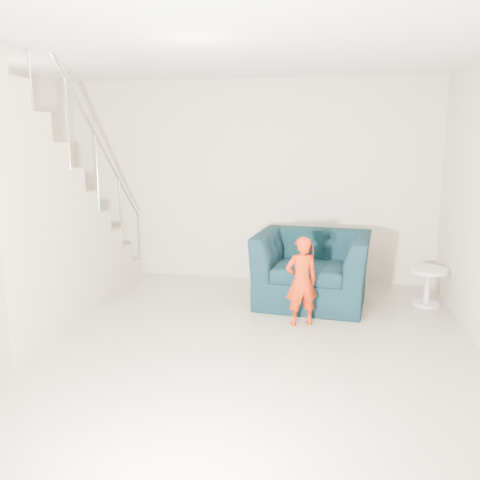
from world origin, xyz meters
name	(u,v)px	position (x,y,z in m)	size (l,w,h in m)	color
floor	(200,359)	(0.00, 0.00, 0.00)	(5.50, 5.50, 0.00)	gray
ceiling	(195,38)	(0.00, 0.00, 2.70)	(5.50, 5.50, 0.00)	silver
back_wall	(249,182)	(0.00, 2.75, 1.35)	(5.00, 5.00, 0.00)	#C3B29F
armchair	(312,268)	(0.91, 1.79, 0.42)	(1.29, 1.13, 0.84)	black
toddler	(301,281)	(0.83, 1.02, 0.47)	(0.34, 0.23, 0.95)	#A80E05
side_table	(427,280)	(2.25, 1.92, 0.30)	(0.45, 0.45, 0.45)	silver
staircase	(22,236)	(-2.00, 0.55, 0.95)	(1.02, 3.03, 3.62)	#ADA089
cushion	(305,244)	(0.81, 2.06, 0.66)	(0.42, 0.12, 0.40)	black
throw	(265,258)	(0.36, 1.79, 0.53)	(0.05, 0.50, 0.56)	black
phone	(314,249)	(0.95, 0.98, 0.82)	(0.02, 0.05, 0.10)	black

